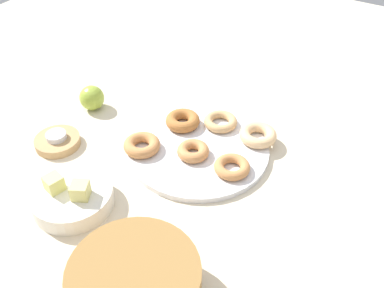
{
  "coord_description": "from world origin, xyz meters",
  "views": [
    {
      "loc": [
        -0.41,
        0.7,
        0.71
      ],
      "look_at": [
        0.0,
        0.03,
        0.05
      ],
      "focal_mm": 39.63,
      "sensor_mm": 36.0,
      "label": 1
    }
  ],
  "objects_px": {
    "melon_chunk_left": "(80,190)",
    "melon_chunk_right": "(54,183)",
    "donut_5": "(142,145)",
    "tealight": "(56,136)",
    "donut_1": "(258,135)",
    "donut_4": "(221,122)",
    "donut_0": "(193,151)",
    "donut_3": "(232,167)",
    "candle_holder": "(58,141)",
    "donut_plate": "(198,149)",
    "basket": "(135,284)",
    "donut_2": "(183,121)",
    "apple": "(92,98)",
    "fruit_bowl": "(73,197)"
  },
  "relations": [
    {
      "from": "candle_holder",
      "to": "apple",
      "type": "height_order",
      "value": "apple"
    },
    {
      "from": "donut_0",
      "to": "melon_chunk_right",
      "type": "height_order",
      "value": "melon_chunk_right"
    },
    {
      "from": "donut_1",
      "to": "donut_4",
      "type": "distance_m",
      "value": 0.11
    },
    {
      "from": "tealight",
      "to": "fruit_bowl",
      "type": "height_order",
      "value": "fruit_bowl"
    },
    {
      "from": "tealight",
      "to": "apple",
      "type": "xyz_separation_m",
      "value": [
        0.03,
        -0.17,
        0.01
      ]
    },
    {
      "from": "tealight",
      "to": "donut_1",
      "type": "bearing_deg",
      "value": -148.29
    },
    {
      "from": "donut_0",
      "to": "apple",
      "type": "relative_size",
      "value": 1.13
    },
    {
      "from": "donut_4",
      "to": "melon_chunk_left",
      "type": "xyz_separation_m",
      "value": [
        0.12,
        0.41,
        0.03
      ]
    },
    {
      "from": "donut_5",
      "to": "tealight",
      "type": "height_order",
      "value": "donut_5"
    },
    {
      "from": "donut_5",
      "to": "donut_0",
      "type": "bearing_deg",
      "value": -158.39
    },
    {
      "from": "tealight",
      "to": "apple",
      "type": "bearing_deg",
      "value": -79.55
    },
    {
      "from": "donut_5",
      "to": "fruit_bowl",
      "type": "bearing_deg",
      "value": 82.01
    },
    {
      "from": "donut_1",
      "to": "donut_4",
      "type": "height_order",
      "value": "donut_1"
    },
    {
      "from": "apple",
      "to": "fruit_bowl",
      "type": "bearing_deg",
      "value": 124.67
    },
    {
      "from": "donut_5",
      "to": "fruit_bowl",
      "type": "height_order",
      "value": "same"
    },
    {
      "from": "donut_plate",
      "to": "basket",
      "type": "xyz_separation_m",
      "value": [
        -0.11,
        0.41,
        0.04
      ]
    },
    {
      "from": "donut_1",
      "to": "donut_5",
      "type": "bearing_deg",
      "value": 38.84
    },
    {
      "from": "donut_5",
      "to": "donut_4",
      "type": "bearing_deg",
      "value": -122.46
    },
    {
      "from": "donut_1",
      "to": "candle_holder",
      "type": "bearing_deg",
      "value": 31.71
    },
    {
      "from": "donut_5",
      "to": "donut_3",
      "type": "bearing_deg",
      "value": -168.04
    },
    {
      "from": "donut_2",
      "to": "candle_holder",
      "type": "distance_m",
      "value": 0.33
    },
    {
      "from": "donut_0",
      "to": "apple",
      "type": "xyz_separation_m",
      "value": [
        0.36,
        -0.04,
        0.01
      ]
    },
    {
      "from": "tealight",
      "to": "donut_0",
      "type": "bearing_deg",
      "value": -157.96
    },
    {
      "from": "tealight",
      "to": "melon_chunk_right",
      "type": "bearing_deg",
      "value": 135.51
    },
    {
      "from": "donut_0",
      "to": "melon_chunk_right",
      "type": "bearing_deg",
      "value": 56.65
    },
    {
      "from": "donut_4",
      "to": "donut_1",
      "type": "bearing_deg",
      "value": 178.21
    },
    {
      "from": "donut_1",
      "to": "donut_4",
      "type": "xyz_separation_m",
      "value": [
        0.11,
        -0.0,
        -0.0
      ]
    },
    {
      "from": "melon_chunk_left",
      "to": "melon_chunk_right",
      "type": "height_order",
      "value": "same"
    },
    {
      "from": "donut_plate",
      "to": "tealight",
      "type": "bearing_deg",
      "value": 27.41
    },
    {
      "from": "donut_2",
      "to": "apple",
      "type": "distance_m",
      "value": 0.28
    },
    {
      "from": "donut_2",
      "to": "donut_3",
      "type": "bearing_deg",
      "value": 155.35
    },
    {
      "from": "donut_0",
      "to": "donut_4",
      "type": "distance_m",
      "value": 0.14
    },
    {
      "from": "donut_3",
      "to": "candle_holder",
      "type": "bearing_deg",
      "value": 17.04
    },
    {
      "from": "basket",
      "to": "melon_chunk_right",
      "type": "xyz_separation_m",
      "value": [
        0.29,
        -0.09,
        0.02
      ]
    },
    {
      "from": "donut_3",
      "to": "basket",
      "type": "distance_m",
      "value": 0.37
    },
    {
      "from": "melon_chunk_left",
      "to": "apple",
      "type": "bearing_deg",
      "value": -51.5
    },
    {
      "from": "donut_1",
      "to": "melon_chunk_left",
      "type": "bearing_deg",
      "value": 60.22
    },
    {
      "from": "donut_4",
      "to": "tealight",
      "type": "height_order",
      "value": "same"
    },
    {
      "from": "tealight",
      "to": "melon_chunk_left",
      "type": "height_order",
      "value": "melon_chunk_left"
    },
    {
      "from": "donut_1",
      "to": "apple",
      "type": "xyz_separation_m",
      "value": [
        0.47,
        0.1,
        0.01
      ]
    },
    {
      "from": "basket",
      "to": "donut_5",
      "type": "bearing_deg",
      "value": -55.1
    },
    {
      "from": "donut_5",
      "to": "fruit_bowl",
      "type": "distance_m",
      "value": 0.22
    },
    {
      "from": "donut_2",
      "to": "donut_5",
      "type": "bearing_deg",
      "value": 76.0
    },
    {
      "from": "melon_chunk_left",
      "to": "melon_chunk_right",
      "type": "relative_size",
      "value": 1.0
    },
    {
      "from": "donut_3",
      "to": "donut_5",
      "type": "xyz_separation_m",
      "value": [
        0.23,
        0.05,
        0.0
      ]
    },
    {
      "from": "donut_plate",
      "to": "apple",
      "type": "distance_m",
      "value": 0.36
    },
    {
      "from": "tealight",
      "to": "basket",
      "type": "relative_size",
      "value": 0.22
    },
    {
      "from": "donut_1",
      "to": "fruit_bowl",
      "type": "distance_m",
      "value": 0.48
    },
    {
      "from": "donut_0",
      "to": "donut_2",
      "type": "xyz_separation_m",
      "value": [
        0.09,
        -0.09,
        0.0
      ]
    },
    {
      "from": "apple",
      "to": "donut_0",
      "type": "bearing_deg",
      "value": 173.69
    }
  ]
}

